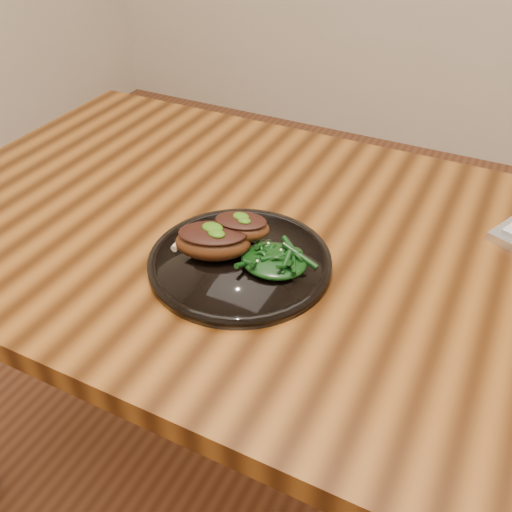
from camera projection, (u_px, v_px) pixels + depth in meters
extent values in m
plane|color=#582D19|center=(319.00, 503.00, 1.37)|extent=(4.00, 4.00, 0.00)
cube|color=black|center=(349.00, 265.00, 0.93)|extent=(1.60, 0.80, 0.04)
cylinder|color=#331A0B|center=(135.00, 231.00, 1.66)|extent=(0.06, 0.06, 0.71)
cylinder|color=black|center=(240.00, 262.00, 0.89)|extent=(0.29, 0.29, 0.02)
torus|color=black|center=(240.00, 261.00, 0.89)|extent=(0.28, 0.28, 0.01)
cylinder|color=black|center=(240.00, 260.00, 0.89)|extent=(0.19, 0.19, 0.00)
ellipsoid|color=#49230E|center=(213.00, 243.00, 0.88)|extent=(0.14, 0.11, 0.05)
ellipsoid|color=black|center=(213.00, 233.00, 0.87)|extent=(0.12, 0.10, 0.01)
cylinder|color=beige|center=(183.00, 239.00, 0.90)|extent=(0.01, 0.06, 0.01)
ellipsoid|color=#1E4907|center=(212.00, 229.00, 0.87)|extent=(0.03, 0.02, 0.01)
ellipsoid|color=#49230E|center=(241.00, 228.00, 0.89)|extent=(0.10, 0.08, 0.03)
ellipsoid|color=black|center=(241.00, 220.00, 0.88)|extent=(0.09, 0.07, 0.01)
cylinder|color=beige|center=(219.00, 224.00, 0.91)|extent=(0.01, 0.04, 0.01)
ellipsoid|color=#1E4907|center=(241.00, 218.00, 0.88)|extent=(0.03, 0.02, 0.01)
ellipsoid|color=#1E4907|center=(238.00, 231.00, 0.94)|extent=(0.09, 0.06, 0.01)
ellipsoid|color=black|center=(274.00, 261.00, 0.86)|extent=(0.10, 0.09, 0.02)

